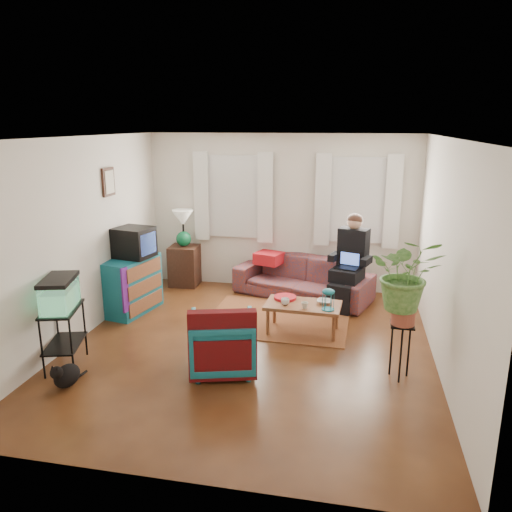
% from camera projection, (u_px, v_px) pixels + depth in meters
% --- Properties ---
extents(floor, '(4.50, 5.00, 0.01)m').
position_uv_depth(floor, '(250.00, 348.00, 6.33)').
color(floor, '#4F2B14').
rests_on(floor, ground).
extents(ceiling, '(4.50, 5.00, 0.01)m').
position_uv_depth(ceiling, '(249.00, 137.00, 5.66)').
color(ceiling, white).
rests_on(ceiling, wall_back).
extents(wall_back, '(4.50, 0.01, 2.60)m').
position_uv_depth(wall_back, '(281.00, 213.00, 8.36)').
color(wall_back, silver).
rests_on(wall_back, floor).
extents(wall_front, '(4.50, 0.01, 2.60)m').
position_uv_depth(wall_front, '(177.00, 331.00, 3.63)').
color(wall_front, silver).
rests_on(wall_front, floor).
extents(wall_left, '(0.01, 5.00, 2.60)m').
position_uv_depth(wall_left, '(79.00, 240.00, 6.42)').
color(wall_left, silver).
rests_on(wall_left, floor).
extents(wall_right, '(0.01, 5.00, 2.60)m').
position_uv_depth(wall_right, '(446.00, 258.00, 5.56)').
color(wall_right, silver).
rests_on(wall_right, floor).
extents(window_left, '(1.08, 0.04, 1.38)m').
position_uv_depth(window_left, '(234.00, 197.00, 8.43)').
color(window_left, white).
rests_on(window_left, wall_back).
extents(window_right, '(1.08, 0.04, 1.38)m').
position_uv_depth(window_right, '(357.00, 200.00, 8.04)').
color(window_right, white).
rests_on(window_right, wall_back).
extents(curtains_left, '(1.36, 0.06, 1.50)m').
position_uv_depth(curtains_left, '(233.00, 197.00, 8.35)').
color(curtains_left, white).
rests_on(curtains_left, wall_back).
extents(curtains_right, '(1.36, 0.06, 1.50)m').
position_uv_depth(curtains_right, '(357.00, 201.00, 7.96)').
color(curtains_right, white).
rests_on(curtains_right, wall_back).
extents(picture_frame, '(0.04, 0.32, 0.40)m').
position_uv_depth(picture_frame, '(109.00, 182.00, 7.05)').
color(picture_frame, '#3D2616').
rests_on(picture_frame, wall_left).
extents(area_rug, '(2.05, 1.66, 0.01)m').
position_uv_depth(area_rug, '(278.00, 319.00, 7.24)').
color(area_rug, brown).
rests_on(area_rug, floor).
extents(sofa, '(2.35, 1.52, 0.86)m').
position_uv_depth(sofa, '(303.00, 272.00, 8.07)').
color(sofa, brown).
rests_on(sofa, floor).
extents(seated_person, '(0.74, 0.81, 1.31)m').
position_uv_depth(seated_person, '(350.00, 265.00, 7.63)').
color(seated_person, black).
rests_on(seated_person, sofa).
extents(side_table, '(0.50, 0.50, 0.70)m').
position_uv_depth(side_table, '(185.00, 265.00, 8.70)').
color(side_table, '#422718').
rests_on(side_table, floor).
extents(table_lamp, '(0.37, 0.37, 0.64)m').
position_uv_depth(table_lamp, '(183.00, 229.00, 8.54)').
color(table_lamp, white).
rests_on(table_lamp, side_table).
extents(dresser, '(0.64, 1.00, 0.83)m').
position_uv_depth(dresser, '(132.00, 285.00, 7.44)').
color(dresser, '#125C71').
rests_on(dresser, floor).
extents(crt_tv, '(0.59, 0.56, 0.44)m').
position_uv_depth(crt_tv, '(134.00, 242.00, 7.35)').
color(crt_tv, black).
rests_on(crt_tv, dresser).
extents(aquarium_stand, '(0.52, 0.72, 0.72)m').
position_uv_depth(aquarium_stand, '(64.00, 338.00, 5.76)').
color(aquarium_stand, black).
rests_on(aquarium_stand, floor).
extents(aquarium, '(0.47, 0.65, 0.38)m').
position_uv_depth(aquarium, '(59.00, 293.00, 5.62)').
color(aquarium, '#7FD899').
rests_on(aquarium, aquarium_stand).
extents(black_cat, '(0.29, 0.39, 0.31)m').
position_uv_depth(black_cat, '(67.00, 373.00, 5.36)').
color(black_cat, black).
rests_on(black_cat, floor).
extents(armchair, '(0.87, 0.84, 0.74)m').
position_uv_depth(armchair, '(222.00, 340.00, 5.68)').
color(armchair, '#12506C').
rests_on(armchair, floor).
extents(serape_throw, '(0.76, 0.37, 0.61)m').
position_uv_depth(serape_throw, '(222.00, 338.00, 5.36)').
color(serape_throw, '#9E0A0A').
rests_on(serape_throw, armchair).
extents(coffee_table, '(1.03, 0.60, 0.41)m').
position_uv_depth(coffee_table, '(303.00, 318.00, 6.73)').
color(coffee_table, brown).
rests_on(coffee_table, floor).
extents(cup_a, '(0.12, 0.12, 0.09)m').
position_uv_depth(cup_a, '(285.00, 302.00, 6.64)').
color(cup_a, white).
rests_on(cup_a, coffee_table).
extents(cup_b, '(0.10, 0.10, 0.09)m').
position_uv_depth(cup_b, '(305.00, 305.00, 6.50)').
color(cup_b, beige).
rests_on(cup_b, coffee_table).
extents(bowl, '(0.21, 0.21, 0.05)m').
position_uv_depth(bowl, '(324.00, 302.00, 6.69)').
color(bowl, white).
rests_on(bowl, coffee_table).
extents(snack_tray, '(0.32, 0.32, 0.04)m').
position_uv_depth(snack_tray, '(285.00, 297.00, 6.87)').
color(snack_tray, '#B21414').
rests_on(snack_tray, coffee_table).
extents(birdcage, '(0.17, 0.17, 0.29)m').
position_uv_depth(birdcage, '(328.00, 299.00, 6.43)').
color(birdcage, '#115B6B').
rests_on(birdcage, coffee_table).
extents(plant_stand, '(0.28, 0.28, 0.65)m').
position_uv_depth(plant_stand, '(400.00, 351.00, 5.51)').
color(plant_stand, black).
rests_on(plant_stand, floor).
extents(potted_plant, '(0.75, 0.65, 0.82)m').
position_uv_depth(potted_plant, '(406.00, 285.00, 5.31)').
color(potted_plant, '#599947').
rests_on(potted_plant, plant_stand).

